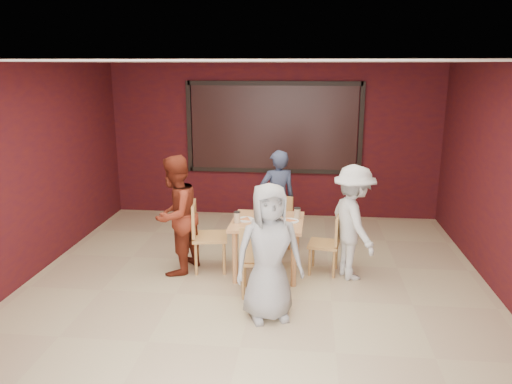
# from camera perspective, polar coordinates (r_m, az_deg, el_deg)

# --- Properties ---
(floor) EXTENTS (7.00, 7.00, 0.00)m
(floor) POSITION_cam_1_polar(r_m,az_deg,el_deg) (6.25, -0.42, -11.94)
(floor) COLOR #C2B286
(floor) RESTS_ON ground
(window_blinds) EXTENTS (3.00, 0.02, 1.50)m
(window_blinds) POSITION_cam_1_polar(r_m,az_deg,el_deg) (9.10, 2.02, 7.34)
(window_blinds) COLOR black
(dining_table) EXTENTS (0.97, 0.97, 0.90)m
(dining_table) POSITION_cam_1_polar(r_m,az_deg,el_deg) (6.69, 1.31, -4.02)
(dining_table) COLOR tan
(dining_table) RESTS_ON floor
(chair_front) EXTENTS (0.48, 0.48, 0.92)m
(chair_front) POSITION_cam_1_polar(r_m,az_deg,el_deg) (6.08, 0.26, -7.36)
(chair_front) COLOR #C3814B
(chair_front) RESTS_ON floor
(chair_back) EXTENTS (0.51, 0.51, 0.84)m
(chair_back) POSITION_cam_1_polar(r_m,az_deg,el_deg) (7.56, 2.47, -3.29)
(chair_back) COLOR #C3814B
(chair_back) RESTS_ON floor
(chair_left) EXTENTS (0.53, 0.53, 0.96)m
(chair_left) POSITION_cam_1_polar(r_m,az_deg,el_deg) (6.87, -5.98, -4.59)
(chair_left) COLOR #C3814B
(chair_left) RESTS_ON floor
(chair_right) EXTENTS (0.46, 0.46, 0.83)m
(chair_right) POSITION_cam_1_polar(r_m,az_deg,el_deg) (6.82, 8.36, -5.51)
(chair_right) COLOR #C3814B
(chair_right) RESTS_ON floor
(diner_front) EXTENTS (0.88, 0.72, 1.55)m
(diner_front) POSITION_cam_1_polar(r_m,az_deg,el_deg) (5.49, 1.50, -6.91)
(diner_front) COLOR #9D9D9D
(diner_front) RESTS_ON floor
(diner_back) EXTENTS (0.64, 0.53, 1.52)m
(diner_back) POSITION_cam_1_polar(r_m,az_deg,el_deg) (7.70, 2.50, -0.76)
(diner_back) COLOR #323B59
(diner_back) RESTS_ON floor
(diner_left) EXTENTS (0.81, 0.93, 1.62)m
(diner_left) POSITION_cam_1_polar(r_m,az_deg,el_deg) (6.78, -9.22, -2.63)
(diner_left) COLOR maroon
(diner_left) RESTS_ON floor
(diner_right) EXTENTS (0.88, 1.12, 1.53)m
(diner_right) POSITION_cam_1_polar(r_m,az_deg,el_deg) (6.65, 11.05, -3.45)
(diner_right) COLOR silver
(diner_right) RESTS_ON floor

